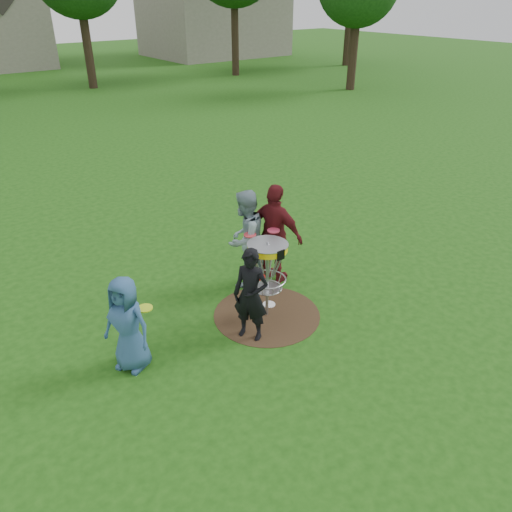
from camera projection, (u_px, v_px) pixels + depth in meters
ground at (267, 315)px, 8.44m from camera, size 100.00×100.00×0.00m
dirt_patch at (267, 314)px, 8.44m from camera, size 1.80×1.80×0.01m
player_blue at (127, 324)px, 6.96m from camera, size 0.76×0.86×1.47m
player_black at (251, 295)px, 7.56m from camera, size 0.60×0.67×1.53m
player_grey at (245, 239)px, 8.95m from camera, size 1.07×0.96×1.81m
player_maroon at (275, 235)px, 9.01m from camera, size 0.79×1.20×1.89m
disc_on_grass at (269, 304)px, 8.70m from camera, size 0.22×0.22×0.02m
disc_golf_basket at (267, 262)px, 7.96m from camera, size 0.66×0.67×1.38m
held_discs at (235, 260)px, 8.00m from camera, size 2.93×1.20×0.28m
house_row at (6, 2)px, 32.17m from camera, size 44.50×10.65×11.62m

